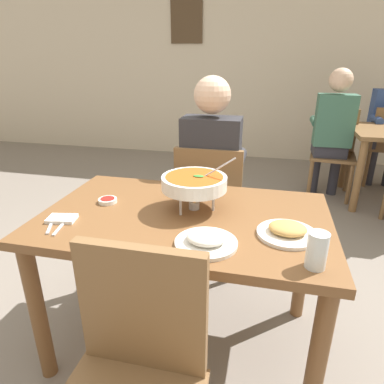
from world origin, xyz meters
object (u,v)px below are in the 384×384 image
at_px(curry_bowl, 194,183).
at_px(sauce_dish, 108,200).
at_px(chair_diner_main, 210,202).
at_px(chair_bg_left, 333,147).
at_px(rice_plate, 206,240).
at_px(drink_glass, 317,252).
at_px(diner_main, 212,167).
at_px(patron_bg_left, 333,127).
at_px(appetizer_plate, 287,231).
at_px(dining_table_main, 185,236).
at_px(chair_viewer_empty, 132,375).

xyz_separation_m(curry_bowl, sauce_dish, (-0.43, -0.02, -0.12)).
bearing_deg(chair_diner_main, chair_bg_left, 59.46).
relative_size(rice_plate, drink_glass, 1.85).
distance_m(diner_main, patron_bg_left, 1.83).
bearing_deg(drink_glass, rice_plate, 171.36).
xyz_separation_m(appetizer_plate, sauce_dish, (-0.85, 0.14, -0.01)).
relative_size(sauce_dish, drink_glass, 0.69).
bearing_deg(chair_diner_main, diner_main, 90.00).
relative_size(dining_table_main, drink_glass, 9.95).
xyz_separation_m(diner_main, drink_glass, (0.53, -1.02, 0.06)).
xyz_separation_m(appetizer_plate, drink_glass, (0.09, -0.20, 0.04)).
height_order(curry_bowl, chair_bg_left, curry_bowl).
distance_m(rice_plate, sauce_dish, 0.61).
xyz_separation_m(chair_diner_main, chair_bg_left, (1.02, 1.73, 0.00)).
xyz_separation_m(curry_bowl, chair_bg_left, (0.99, 2.35, -0.36)).
bearing_deg(curry_bowl, dining_table_main, -113.01).
bearing_deg(chair_bg_left, sauce_dish, -120.90).
relative_size(dining_table_main, appetizer_plate, 5.39).
bearing_deg(dining_table_main, appetizer_plate, -12.21).
distance_m(chair_diner_main, chair_bg_left, 2.01).
bearing_deg(chair_viewer_empty, patron_bg_left, 71.90).
distance_m(drink_glass, patron_bg_left, 2.61).
relative_size(dining_table_main, rice_plate, 5.39).
distance_m(diner_main, appetizer_plate, 0.93).
bearing_deg(dining_table_main, chair_diner_main, 90.00).
relative_size(chair_viewer_empty, curry_bowl, 2.71).
xyz_separation_m(chair_diner_main, drink_glass, (0.53, -0.99, 0.29)).
height_order(curry_bowl, appetizer_plate, curry_bowl).
relative_size(diner_main, appetizer_plate, 5.46).
bearing_deg(diner_main, appetizer_plate, -61.30).
relative_size(diner_main, chair_bg_left, 1.46).
height_order(diner_main, rice_plate, diner_main).
relative_size(chair_viewer_empty, patron_bg_left, 0.69).
distance_m(chair_diner_main, drink_glass, 1.16).
relative_size(chair_viewer_empty, sauce_dish, 10.00).
bearing_deg(curry_bowl, appetizer_plate, -21.67).
xyz_separation_m(chair_viewer_empty, rice_plate, (0.15, 0.42, 0.26)).
distance_m(sauce_dish, chair_bg_left, 2.78).
bearing_deg(appetizer_plate, chair_viewer_empty, -128.60).
distance_m(chair_diner_main, chair_viewer_empty, 1.34).
xyz_separation_m(rice_plate, appetizer_plate, (0.30, 0.14, 0.00)).
bearing_deg(curry_bowl, rice_plate, -69.50).
height_order(appetizer_plate, patron_bg_left, patron_bg_left).
bearing_deg(appetizer_plate, curry_bowl, 158.33).
bearing_deg(sauce_dish, chair_viewer_empty, -60.33).
relative_size(dining_table_main, chair_bg_left, 1.44).
xyz_separation_m(drink_glass, patron_bg_left, (0.43, 2.58, -0.06)).
relative_size(diner_main, chair_viewer_empty, 1.46).
distance_m(diner_main, sauce_dish, 0.78).
bearing_deg(chair_viewer_empty, sauce_dish, 119.67).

